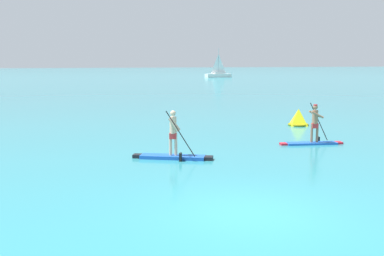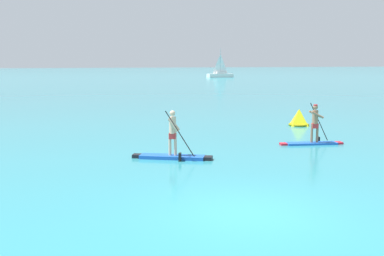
% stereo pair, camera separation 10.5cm
% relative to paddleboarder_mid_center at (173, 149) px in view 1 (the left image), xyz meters
% --- Properties ---
extents(ground, '(440.00, 440.00, 0.00)m').
position_rel_paddleboarder_mid_center_xyz_m(ground, '(0.28, -6.66, -0.38)').
color(ground, teal).
extents(paddleboarder_mid_center, '(2.96, 1.62, 1.89)m').
position_rel_paddleboarder_mid_center_xyz_m(paddleboarder_mid_center, '(0.00, 0.00, 0.00)').
color(paddleboarder_mid_center, blue).
rests_on(paddleboarder_mid_center, ground).
extents(paddleboarder_far_right, '(2.87, 0.88, 1.87)m').
position_rel_paddleboarder_mid_center_xyz_m(paddleboarder_far_right, '(6.73, 1.33, 0.10)').
color(paddleboarder_far_right, blue).
rests_on(paddleboarder_far_right, ground).
extents(race_marker_buoy, '(1.28, 1.28, 0.96)m').
position_rel_paddleboarder_mid_center_xyz_m(race_marker_buoy, '(9.05, 6.94, 0.03)').
color(race_marker_buoy, yellow).
rests_on(race_marker_buoy, ground).
extents(sailboat_right_horizon, '(6.11, 2.56, 6.16)m').
position_rel_paddleboarder_mid_center_xyz_m(sailboat_right_horizon, '(29.55, 80.23, 0.36)').
color(sailboat_right_horizon, white).
rests_on(sailboat_right_horizon, ground).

